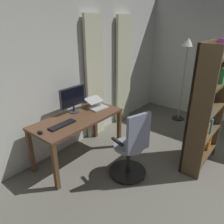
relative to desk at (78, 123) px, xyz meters
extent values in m
cube|color=silver|center=(-0.47, -0.49, 0.72)|extent=(5.39, 0.10, 2.76)
cube|color=beige|center=(-1.72, -0.38, 0.48)|extent=(0.48, 0.06, 2.28)
cube|color=beige|center=(-0.81, -0.38, 0.48)|extent=(0.45, 0.06, 2.28)
cube|color=brown|center=(0.00, 0.00, 0.08)|extent=(1.48, 0.67, 0.04)
cube|color=brown|center=(-0.70, 0.30, -0.30)|extent=(0.06, 0.06, 0.72)
cube|color=brown|center=(0.70, 0.30, -0.30)|extent=(0.06, 0.06, 0.72)
cube|color=brown|center=(-0.70, -0.30, -0.30)|extent=(0.06, 0.06, 0.72)
cube|color=brown|center=(0.70, -0.30, -0.30)|extent=(0.06, 0.06, 0.72)
cylinder|color=black|center=(-0.18, 0.87, -0.62)|extent=(0.56, 0.56, 0.02)
sphere|color=black|center=(-0.42, 0.94, -0.64)|extent=(0.05, 0.05, 0.05)
sphere|color=black|center=(-0.32, 0.66, -0.64)|extent=(0.05, 0.05, 0.05)
sphere|color=black|center=(-0.02, 0.66, -0.64)|extent=(0.05, 0.05, 0.05)
sphere|color=black|center=(0.07, 0.95, -0.64)|extent=(0.05, 0.05, 0.05)
sphere|color=black|center=(-0.18, 1.13, -0.64)|extent=(0.05, 0.05, 0.05)
cylinder|color=black|center=(-0.18, 0.87, -0.41)|extent=(0.06, 0.06, 0.43)
cylinder|color=gray|center=(-0.18, 0.87, -0.17)|extent=(0.55, 0.55, 0.05)
cube|color=gray|center=(-0.12, 1.06, 0.13)|extent=(0.37, 0.16, 0.54)
cube|color=black|center=(0.01, 0.81, -0.03)|extent=(0.11, 0.24, 0.03)
cube|color=black|center=(-0.37, 0.93, -0.03)|extent=(0.11, 0.24, 0.03)
cylinder|color=#333338|center=(-0.12, -0.22, 0.10)|extent=(0.18, 0.18, 0.01)
cylinder|color=#333338|center=(-0.12, -0.22, 0.15)|extent=(0.04, 0.04, 0.09)
cube|color=#333338|center=(-0.12, -0.22, 0.37)|extent=(0.51, 0.03, 0.33)
cube|color=black|center=(-0.12, -0.20, 0.37)|extent=(0.47, 0.01, 0.29)
cube|color=black|center=(0.34, 0.04, 0.11)|extent=(0.43, 0.12, 0.02)
cube|color=#B7BCC1|center=(-0.49, 0.00, 0.11)|extent=(0.33, 0.25, 0.02)
cube|color=#B7BCC1|center=(-0.50, -0.11, 0.22)|extent=(0.32, 0.24, 0.07)
ellipsoid|color=black|center=(0.67, 0.00, 0.12)|extent=(0.06, 0.10, 0.04)
cube|color=brown|center=(-1.54, 1.61, 0.30)|extent=(0.04, 0.30, 1.92)
cube|color=brown|center=(-0.72, 1.61, 0.30)|extent=(0.04, 0.30, 1.92)
cube|color=brown|center=(-1.13, 1.48, 0.30)|extent=(0.86, 0.04, 1.92)
cube|color=brown|center=(-1.13, 1.61, -0.47)|extent=(0.78, 0.30, 0.04)
cube|color=brown|center=(-1.13, 1.61, -0.08)|extent=(0.78, 0.30, 0.04)
cube|color=brown|center=(-1.13, 1.61, 0.30)|extent=(0.78, 0.30, 0.04)
cube|color=brown|center=(-1.13, 1.61, 0.68)|extent=(0.78, 0.30, 0.04)
cube|color=brown|center=(-1.13, 1.61, 1.07)|extent=(0.78, 0.30, 0.04)
cube|color=orange|center=(-1.36, 1.61, -0.34)|extent=(0.07, 0.18, 0.23)
cube|color=orange|center=(-0.96, 1.61, 0.05)|extent=(0.05, 0.22, 0.23)
cube|color=#3E6EBD|center=(-0.82, 1.61, 0.40)|extent=(0.04, 0.27, 0.16)
cube|color=#369952|center=(-1.14, 1.61, 0.81)|extent=(0.06, 0.26, 0.22)
cube|color=orange|center=(-1.25, 1.61, -0.37)|extent=(0.03, 0.19, 0.16)
cube|color=#3681C2|center=(-1.11, 1.61, 0.05)|extent=(0.05, 0.23, 0.23)
cube|color=gold|center=(-0.77, 1.61, 0.40)|extent=(0.05, 0.24, 0.16)
cylinder|color=black|center=(-2.56, 0.66, -0.65)|extent=(0.28, 0.28, 0.02)
cylinder|color=#A5A5A8|center=(-2.56, 0.66, 0.18)|extent=(0.03, 0.03, 1.68)
cone|color=white|center=(-2.56, 0.66, 1.10)|extent=(0.27, 0.27, 0.16)
camera|label=1|loc=(2.03, 2.35, 1.50)|focal=34.15mm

